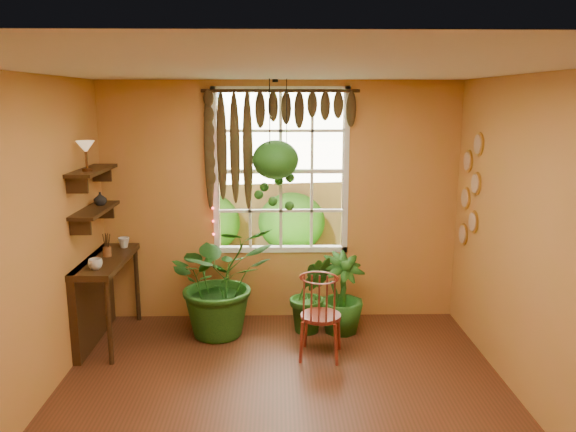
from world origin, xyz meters
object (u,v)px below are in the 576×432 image
object	(u,v)px
windsor_chair	(320,328)
counter_ledge	(98,290)
hanging_basket	(276,161)
potted_plant_mid	(312,294)
potted_plant_left	(221,280)

from	to	relation	value
windsor_chair	counter_ledge	bearing A→B (deg)	179.70
hanging_basket	potted_plant_mid	bearing A→B (deg)	-30.38
counter_ledge	windsor_chair	xyz separation A→B (m)	(2.28, -0.45, -0.24)
windsor_chair	potted_plant_mid	distance (m)	0.63
counter_ledge	windsor_chair	distance (m)	2.34
potted_plant_left	hanging_basket	distance (m)	1.39
counter_ledge	potted_plant_mid	size ratio (longest dim) A/B	1.39
windsor_chair	hanging_basket	xyz separation A→B (m)	(-0.43, 0.85, 1.53)
counter_ledge	potted_plant_mid	xyz separation A→B (m)	(2.24, 0.17, -0.12)
windsor_chair	potted_plant_left	bearing A→B (deg)	160.68
counter_ledge	windsor_chair	world-z (taller)	windsor_chair
windsor_chair	potted_plant_mid	world-z (taller)	windsor_chair
counter_ledge	potted_plant_left	xyz separation A→B (m)	(1.26, 0.14, 0.06)
windsor_chair	hanging_basket	bearing A→B (deg)	127.75
counter_ledge	potted_plant_left	size ratio (longest dim) A/B	0.98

